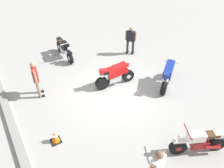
{
  "coord_description": "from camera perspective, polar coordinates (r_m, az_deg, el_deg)",
  "views": [
    {
      "loc": [
        -6.77,
        4.34,
        6.66
      ],
      "look_at": [
        -0.34,
        0.45,
        0.75
      ],
      "focal_mm": 36.32,
      "sensor_mm": 36.0,
      "label": 1
    }
  ],
  "objects": [
    {
      "name": "person_in_white_shirt",
      "position": [
        6.8,
        11.15,
        -19.98
      ],
      "size": [
        0.41,
        0.65,
        1.67
      ],
      "rotation": [
        0.0,
        0.0,
        0.29
      ],
      "color": "#59595B",
      "rests_on": "ground"
    },
    {
      "name": "traffic_cone",
      "position": [
        8.44,
        -14.17,
        -12.72
      ],
      "size": [
        0.36,
        0.36,
        0.53
      ],
      "color": "black",
      "rests_on": "ground"
    },
    {
      "name": "person_in_black_shirt",
      "position": [
        12.74,
        4.71,
        11.22
      ],
      "size": [
        0.55,
        0.51,
        1.61
      ],
      "rotation": [
        0.0,
        0.0,
        5.4
      ],
      "color": "#262628",
      "rests_on": "ground"
    },
    {
      "name": "motorcycle_red_sportbike",
      "position": [
        10.38,
        0.89,
        2.46
      ],
      "size": [
        0.7,
        1.96,
        1.14
      ],
      "rotation": [
        0.0,
        0.0,
        4.62
      ],
      "color": "black",
      "rests_on": "ground"
    },
    {
      "name": "motorcycle_cream_vintage",
      "position": [
        8.29,
        21.03,
        -13.46
      ],
      "size": [
        1.04,
        1.83,
        1.07
      ],
      "rotation": [
        0.0,
        0.0,
        1.13
      ],
      "color": "black",
      "rests_on": "ground"
    },
    {
      "name": "person_in_red_shirt",
      "position": [
        10.08,
        -18.65,
        1.65
      ],
      "size": [
        0.66,
        0.39,
        1.72
      ],
      "rotation": [
        0.0,
        0.0,
        4.5
      ],
      "color": "gray",
      "rests_on": "ground"
    },
    {
      "name": "curb_edge",
      "position": [
        9.45,
        -23.62,
        -10.22
      ],
      "size": [
        14.0,
        0.3,
        0.15
      ],
      "primitive_type": "cube",
      "color": "gray",
      "rests_on": "ground"
    },
    {
      "name": "motorcycle_black_cruiser",
      "position": [
        12.8,
        -11.93,
        8.67
      ],
      "size": [
        2.09,
        0.7,
        1.09
      ],
      "rotation": [
        0.0,
        0.0,
        3.16
      ],
      "color": "black",
      "rests_on": "ground"
    },
    {
      "name": "motorcycle_blue_sportbike",
      "position": [
        10.69,
        13.87,
        2.37
      ],
      "size": [
        1.32,
        1.68,
        1.14
      ],
      "rotation": [
        0.0,
        0.0,
        5.35
      ],
      "color": "black",
      "rests_on": "ground"
    },
    {
      "name": "ground_plane",
      "position": [
        10.44,
        1.17,
        -1.45
      ],
      "size": [
        40.0,
        40.0,
        0.0
      ],
      "primitive_type": "plane",
      "color": "#9E9E99"
    }
  ]
}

